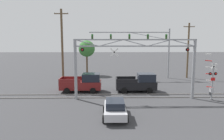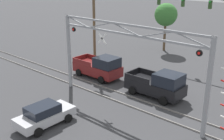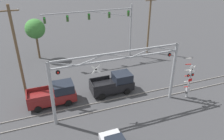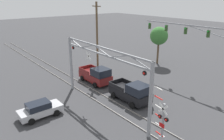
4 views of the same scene
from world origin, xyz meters
The scene contains 10 objects.
rail_track_near centered at (0.00, 14.57, 0.05)m, with size 80.00×0.08×0.10m, color gray.
rail_track_far centered at (0.00, 16.00, 0.05)m, with size 80.00×0.08×0.10m, color gray.
crossing_gantry centered at (-0.01, 14.28, 4.11)m, with size 12.84×0.31×6.37m.
crossing_signal_mast centered at (7.98, 13.63, 1.92)m, with size 1.41×0.35×4.94m.
traffic_signal_span centered at (3.42, 26.81, 5.78)m, with size 13.02×0.39×8.04m.
pickup_truck_lead centered at (0.84, 17.55, 1.07)m, with size 4.85×2.33×2.23m.
pickup_truck_following centered at (-5.86, 17.62, 1.07)m, with size 4.94×2.33×2.23m.
sedan_waiting centered at (-2.30, 8.65, 0.75)m, with size 1.99×3.99×1.47m.
utility_pole_left centered at (-8.74, 19.87, 5.23)m, with size 1.80×0.28×10.15m.
background_tree_beyond_span centered at (-6.62, 30.66, 4.65)m, with size 2.91×2.91×6.15m.
Camera 4 is at (16.16, 2.53, 10.87)m, focal length 35.00 mm.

